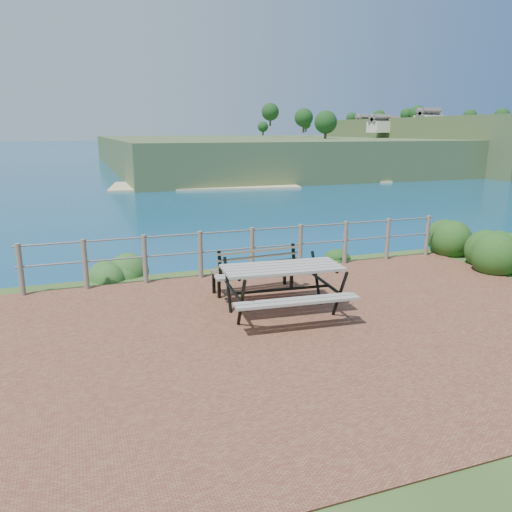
% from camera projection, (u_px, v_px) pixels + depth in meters
% --- Properties ---
extents(ground, '(10.00, 7.00, 0.12)m').
position_uv_depth(ground, '(322.00, 328.00, 7.91)').
color(ground, brown).
rests_on(ground, ground).
extents(ocean, '(1200.00, 1200.00, 0.00)m').
position_uv_depth(ocean, '(82.00, 139.00, 190.45)').
color(ocean, '#136C75').
rests_on(ocean, ground).
extents(safety_railing, '(9.40, 0.10, 1.00)m').
position_uv_depth(safety_railing, '(252.00, 248.00, 10.83)').
color(safety_railing, '#6B5B4C').
rests_on(safety_railing, ground).
extents(distant_bay, '(290.00, 232.36, 24.00)m').
position_uv_depth(distant_bay, '(446.00, 140.00, 249.85)').
color(distant_bay, '#3C592C').
rests_on(distant_bay, ground).
extents(picnic_table, '(2.04, 1.71, 0.84)m').
position_uv_depth(picnic_table, '(282.00, 285.00, 8.37)').
color(picnic_table, gray).
rests_on(picnic_table, ground).
extents(park_bench, '(1.65, 0.50, 0.92)m').
position_uv_depth(park_bench, '(253.00, 262.00, 9.57)').
color(park_bench, brown).
rests_on(park_bench, ground).
extents(shrub_right_front, '(1.30, 1.30, 1.84)m').
position_uv_depth(shrub_right_front, '(494.00, 268.00, 11.41)').
color(shrub_right_front, '#164314').
rests_on(shrub_right_front, ground).
extents(shrub_right_edge, '(1.06, 1.06, 1.51)m').
position_uv_depth(shrub_right_edge, '(441.00, 252.00, 12.83)').
color(shrub_right_edge, '#164314').
rests_on(shrub_right_edge, ground).
extents(shrub_lip_west, '(0.88, 0.88, 0.66)m').
position_uv_depth(shrub_lip_west, '(118.00, 275.00, 10.83)').
color(shrub_lip_west, '#234E1D').
rests_on(shrub_lip_west, ground).
extents(shrub_lip_east, '(0.66, 0.66, 0.35)m').
position_uv_depth(shrub_lip_east, '(334.00, 260.00, 12.09)').
color(shrub_lip_east, '#164314').
rests_on(shrub_lip_east, ground).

